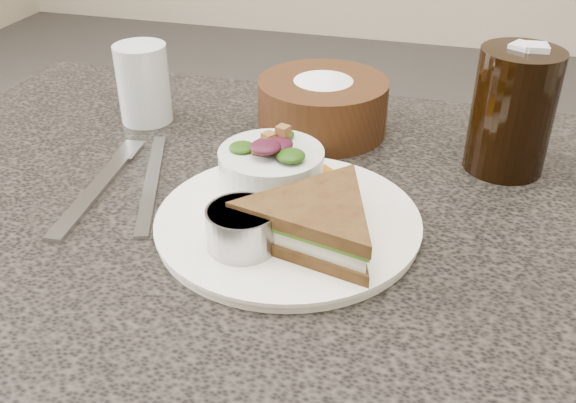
# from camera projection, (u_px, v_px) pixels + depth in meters

# --- Properties ---
(dinner_plate) EXTENTS (0.26, 0.26, 0.01)m
(dinner_plate) POSITION_uv_depth(u_px,v_px,m) (288.00, 222.00, 0.64)
(dinner_plate) COLOR white
(dinner_plate) RESTS_ON dining_table
(sandwich) EXTENTS (0.20, 0.20, 0.04)m
(sandwich) POSITION_uv_depth(u_px,v_px,m) (316.00, 222.00, 0.59)
(sandwich) COLOR #50361B
(sandwich) RESTS_ON dinner_plate
(salad_bowl) EXTENTS (0.14, 0.14, 0.06)m
(salad_bowl) POSITION_uv_depth(u_px,v_px,m) (271.00, 163.00, 0.67)
(salad_bowl) COLOR silver
(salad_bowl) RESTS_ON dinner_plate
(dressing_ramekin) EXTENTS (0.09, 0.09, 0.04)m
(dressing_ramekin) POSITION_uv_depth(u_px,v_px,m) (242.00, 228.00, 0.59)
(dressing_ramekin) COLOR gray
(dressing_ramekin) RESTS_ON dinner_plate
(orange_wedge) EXTENTS (0.08, 0.08, 0.03)m
(orange_wedge) POSITION_uv_depth(u_px,v_px,m) (322.00, 175.00, 0.68)
(orange_wedge) COLOR orange
(orange_wedge) RESTS_ON dinner_plate
(fork) EXTENTS (0.04, 0.20, 0.01)m
(fork) POSITION_uv_depth(u_px,v_px,m) (95.00, 190.00, 0.70)
(fork) COLOR #A4A5A7
(fork) RESTS_ON dining_table
(knife) EXTENTS (0.09, 0.21, 0.00)m
(knife) POSITION_uv_depth(u_px,v_px,m) (152.00, 182.00, 0.72)
(knife) COLOR #9A9A9B
(knife) RESTS_ON dining_table
(bread_basket) EXTENTS (0.18, 0.18, 0.09)m
(bread_basket) POSITION_uv_depth(u_px,v_px,m) (323.00, 97.00, 0.81)
(bread_basket) COLOR #472713
(bread_basket) RESTS_ON dining_table
(cola_glass) EXTENTS (0.09, 0.09, 0.15)m
(cola_glass) POSITION_uv_depth(u_px,v_px,m) (513.00, 107.00, 0.71)
(cola_glass) COLOR black
(cola_glass) RESTS_ON dining_table
(water_glass) EXTENTS (0.08, 0.08, 0.10)m
(water_glass) POSITION_uv_depth(u_px,v_px,m) (143.00, 84.00, 0.84)
(water_glass) COLOR silver
(water_glass) RESTS_ON dining_table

